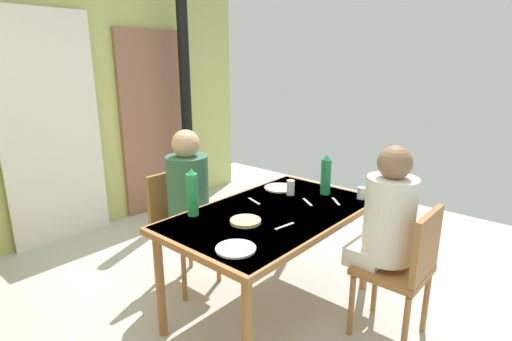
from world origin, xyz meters
TOP-DOWN VIEW (x-y plane):
  - ground_plane at (0.00, 0.00)m, footprint 5.87×5.87m
  - wall_back at (0.00, 2.26)m, footprint 4.21×0.10m
  - door_wooden at (0.85, 2.18)m, footprint 0.80×0.05m
  - stove_pipe_column at (1.11, 1.91)m, footprint 0.12×0.12m
  - curtain_panel at (-0.26, 2.16)m, footprint 0.90×0.03m
  - dining_table at (0.16, -0.09)m, footprint 1.46×0.87m
  - chair_near_diner at (0.45, -0.88)m, footprint 0.40×0.40m
  - chair_far_diner at (0.00, 0.70)m, footprint 0.40×0.40m
  - person_near_diner at (0.45, -0.74)m, footprint 0.30×0.37m
  - person_far_diner at (0.00, 0.56)m, footprint 0.30×0.37m
  - water_bottle_green_near at (0.69, -0.16)m, footprint 0.07×0.07m
  - water_bottle_green_far at (-0.22, 0.26)m, footprint 0.07×0.07m
  - dinner_plate_near_left at (0.56, 0.17)m, footprint 0.23×0.23m
  - dinner_plate_near_right at (-0.39, -0.28)m, footprint 0.21×0.21m
  - drinking_glass_by_near_diner at (0.51, 0.02)m, footprint 0.06×0.06m
  - drinking_glass_by_far_diner at (0.76, -0.41)m, footprint 0.06×0.06m
  - bread_plate_sliced at (-0.09, -0.08)m, footprint 0.19×0.19m
  - cutlery_knife_near at (0.02, -0.29)m, footprint 0.15×0.04m
  - cutlery_fork_near at (0.22, 0.13)m, footprint 0.06×0.15m
  - cutlery_knife_far at (0.59, -0.31)m, footprint 0.11×0.12m
  - cutlery_fork_far at (0.45, -0.17)m, footprint 0.10×0.13m

SIDE VIEW (x-z plane):
  - ground_plane at x=0.00m, z-range 0.00..0.00m
  - chair_near_diner at x=0.45m, z-range 0.06..0.93m
  - chair_far_diner at x=0.00m, z-range 0.06..0.93m
  - dining_table at x=0.16m, z-range 0.30..1.03m
  - cutlery_knife_near at x=0.02m, z-range 0.73..0.74m
  - cutlery_fork_near at x=0.22m, z-range 0.73..0.74m
  - cutlery_knife_far at x=0.59m, z-range 0.73..0.74m
  - cutlery_fork_far at x=0.45m, z-range 0.73..0.74m
  - dinner_plate_near_left at x=0.56m, z-range 0.73..0.75m
  - dinner_plate_near_right at x=-0.39m, z-range 0.73..0.75m
  - bread_plate_sliced at x=-0.09m, z-range 0.73..0.75m
  - drinking_glass_by_far_diner at x=0.76m, z-range 0.73..0.82m
  - person_near_diner at x=0.45m, z-range 0.40..1.17m
  - person_far_diner at x=0.00m, z-range 0.40..1.17m
  - drinking_glass_by_near_diner at x=0.51m, z-range 0.73..0.84m
  - water_bottle_green_near at x=0.69m, z-range 0.73..1.02m
  - water_bottle_green_far at x=-0.22m, z-range 0.73..1.04m
  - door_wooden at x=0.85m, z-range 0.00..2.00m
  - curtain_panel at x=-0.26m, z-range 0.00..2.13m
  - wall_back at x=0.00m, z-range 0.00..2.53m
  - stove_pipe_column at x=1.11m, z-range 0.00..2.53m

